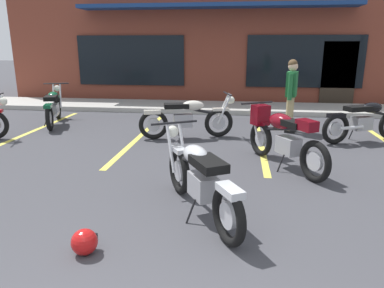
# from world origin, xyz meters

# --- Properties ---
(ground_plane) EXTENTS (80.00, 80.00, 0.00)m
(ground_plane) POSITION_xyz_m (0.00, 3.32, 0.00)
(ground_plane) COLOR #3D3D42
(sidewalk_kerb) EXTENTS (22.00, 1.80, 0.14)m
(sidewalk_kerb) POSITION_xyz_m (0.00, 10.15, 0.07)
(sidewalk_kerb) COLOR #A8A59E
(sidewalk_kerb) RESTS_ON ground_plane
(brick_storefront_building) EXTENTS (14.85, 6.53, 3.99)m
(brick_storefront_building) POSITION_xyz_m (0.00, 14.23, 2.00)
(brick_storefront_building) COLOR brown
(brick_storefront_building) RESTS_ON ground_plane
(painted_stall_lines) EXTENTS (13.44, 4.80, 0.01)m
(painted_stall_lines) POSITION_xyz_m (0.00, 6.55, 0.00)
(painted_stall_lines) COLOR #DBCC4C
(painted_stall_lines) RESTS_ON ground_plane
(motorcycle_foreground_classic) EXTENTS (1.30, 1.90, 0.98)m
(motorcycle_foreground_classic) POSITION_xyz_m (0.41, 2.82, 0.46)
(motorcycle_foreground_classic) COLOR black
(motorcycle_foreground_classic) RESTS_ON ground_plane
(motorcycle_red_sportbike) EXTENTS (1.31, 1.89, 0.98)m
(motorcycle_red_sportbike) POSITION_xyz_m (1.58, 4.81, 0.53)
(motorcycle_red_sportbike) COLOR black
(motorcycle_red_sportbike) RESTS_ON ground_plane
(motorcycle_black_cruiser) EXTENTS (2.06, 0.93, 0.98)m
(motorcycle_black_cruiser) POSITION_xyz_m (-0.25, 6.46, 0.46)
(motorcycle_black_cruiser) COLOR black
(motorcycle_black_cruiser) RESTS_ON ground_plane
(motorcycle_silver_naked) EXTENTS (1.97, 1.17, 0.98)m
(motorcycle_silver_naked) POSITION_xyz_m (3.52, 6.66, 0.46)
(motorcycle_silver_naked) COLOR black
(motorcycle_silver_naked) RESTS_ON ground_plane
(motorcycle_green_cafe_racer) EXTENTS (1.03, 2.03, 0.98)m
(motorcycle_green_cafe_racer) POSITION_xyz_m (-3.85, 7.41, 0.46)
(motorcycle_green_cafe_racer) COLOR black
(motorcycle_green_cafe_racer) RESTS_ON ground_plane
(person_in_shorts_foreground) EXTENTS (0.35, 0.61, 1.68)m
(person_in_shorts_foreground) POSITION_xyz_m (2.04, 7.35, 0.95)
(person_in_shorts_foreground) COLOR black
(person_in_shorts_foreground) RESTS_ON ground_plane
(helmet_on_pavement) EXTENTS (0.26, 0.26, 0.26)m
(helmet_on_pavement) POSITION_xyz_m (-0.61, 1.80, 0.13)
(helmet_on_pavement) COLOR #B71414
(helmet_on_pavement) RESTS_ON ground_plane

